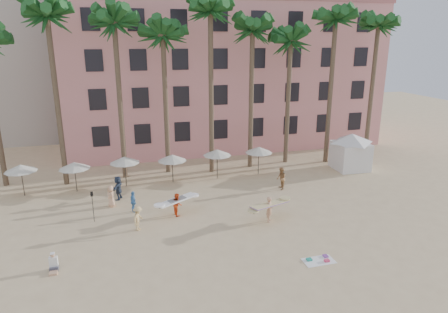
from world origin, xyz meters
TOP-DOWN VIEW (x-y plane):
  - ground at (0.00, 0.00)m, footprint 120.00×120.00m
  - pink_hotel at (7.00, 26.00)m, footprint 35.00×14.00m
  - palm_row at (0.51, 15.00)m, footprint 44.40×5.40m
  - umbrella_row at (-3.00, 12.50)m, footprint 22.50×2.70m
  - cabana at (16.06, 11.75)m, footprint 4.69×4.69m
  - beach_towel at (5.20, -2.58)m, footprint 1.81×1.02m
  - carrier_yellow at (4.32, 2.96)m, footprint 3.21×2.10m
  - carrier_white at (-1.67, 5.67)m, footprint 2.96×1.86m
  - beachgoers at (-2.44, 7.83)m, footprint 14.52×7.33m
  - paddle at (-7.40, 6.07)m, footprint 0.18×0.04m
  - seated_man at (-9.28, 0.32)m, footprint 0.45×0.79m

SIDE VIEW (x-z plane):
  - ground at x=0.00m, z-range 0.00..0.00m
  - beach_towel at x=5.20m, z-range -0.04..0.10m
  - seated_man at x=-9.28m, z-range -0.16..0.86m
  - carrier_white at x=-1.67m, z-range 0.07..1.70m
  - beachgoers at x=-2.44m, z-range -0.05..1.84m
  - carrier_yellow at x=4.32m, z-range 0.11..1.93m
  - paddle at x=-7.40m, z-range 0.30..2.52m
  - cabana at x=16.06m, z-range 0.32..3.82m
  - umbrella_row at x=-3.00m, z-range 0.97..3.69m
  - pink_hotel at x=7.00m, z-range 0.00..16.00m
  - palm_row at x=0.51m, z-range 4.82..21.12m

